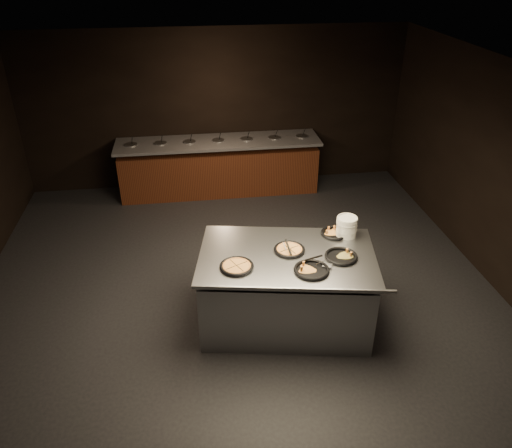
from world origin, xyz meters
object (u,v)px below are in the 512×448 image
object	(u,v)px
plate_stack	(347,227)
pan_veggie_whole	(237,266)
pan_cheese_whole	(289,249)
serving_counter	(286,291)

from	to	relation	value
plate_stack	pan_veggie_whole	xyz separation A→B (m)	(-1.41, -0.51, -0.10)
plate_stack	pan_veggie_whole	size ratio (longest dim) A/B	0.65
plate_stack	pan_cheese_whole	world-z (taller)	plate_stack
serving_counter	plate_stack	world-z (taller)	plate_stack
pan_veggie_whole	serving_counter	bearing A→B (deg)	15.78
plate_stack	serving_counter	bearing A→B (deg)	-157.37
pan_veggie_whole	plate_stack	bearing A→B (deg)	19.74
serving_counter	pan_veggie_whole	world-z (taller)	pan_veggie_whole
pan_veggie_whole	pan_cheese_whole	xyz separation A→B (m)	(0.65, 0.26, -0.00)
pan_veggie_whole	pan_cheese_whole	size ratio (longest dim) A/B	1.05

